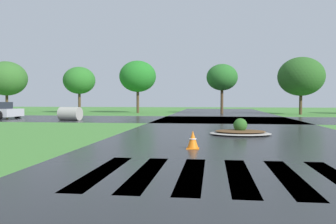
# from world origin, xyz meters

# --- Properties ---
(asphalt_roadway) EXTENTS (9.71, 80.00, 0.01)m
(asphalt_roadway) POSITION_xyz_m (0.00, 10.00, 0.00)
(asphalt_roadway) COLOR #232628
(asphalt_roadway) RESTS_ON ground
(asphalt_cross_road) EXTENTS (90.00, 8.74, 0.01)m
(asphalt_cross_road) POSITION_xyz_m (0.00, 22.14, 0.00)
(asphalt_cross_road) COLOR #232628
(asphalt_cross_road) RESTS_ON ground
(crosswalk_stripes) EXTENTS (6.75, 3.28, 0.01)m
(crosswalk_stripes) POSITION_xyz_m (0.00, 4.01, 0.00)
(crosswalk_stripes) COLOR white
(crosswalk_stripes) RESTS_ON ground
(median_island) EXTENTS (2.48, 1.89, 0.68)m
(median_island) POSITION_xyz_m (0.17, 11.62, 0.14)
(median_island) COLOR #9E9B93
(median_island) RESTS_ON ground
(drainage_pipe_stack) EXTENTS (1.63, 1.18, 0.92)m
(drainage_pipe_stack) POSITION_xyz_m (-10.70, 19.96, 0.46)
(drainage_pipe_stack) COLOR #9E9B93
(drainage_pipe_stack) RESTS_ON ground
(traffic_cone) EXTENTS (0.36, 0.36, 0.54)m
(traffic_cone) POSITION_xyz_m (-1.53, 7.40, 0.26)
(traffic_cone) COLOR orange
(traffic_cone) RESTS_ON ground
(background_treeline) EXTENTS (41.79, 5.88, 5.53)m
(background_treeline) POSITION_xyz_m (-5.24, 32.09, 3.60)
(background_treeline) COLOR #4C3823
(background_treeline) RESTS_ON ground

